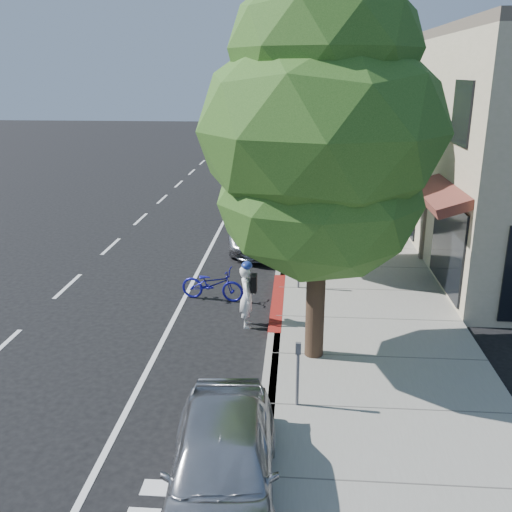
# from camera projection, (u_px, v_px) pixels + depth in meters

# --- Properties ---
(ground) EXTENTS (120.00, 120.00, 0.00)m
(ground) POSITION_uv_depth(u_px,v_px,m) (276.00, 321.00, 14.38)
(ground) COLOR black
(ground) RESTS_ON ground
(sidewalk) EXTENTS (4.60, 56.00, 0.15)m
(sidewalk) POSITION_uv_depth(u_px,v_px,m) (345.00, 234.00, 21.78)
(sidewalk) COLOR gray
(sidewalk) RESTS_ON ground
(curb) EXTENTS (0.30, 56.00, 0.15)m
(curb) POSITION_uv_depth(u_px,v_px,m) (285.00, 233.00, 21.95)
(curb) COLOR #9E998E
(curb) RESTS_ON ground
(curb_red_segment) EXTENTS (0.32, 4.00, 0.15)m
(curb_red_segment) POSITION_uv_depth(u_px,v_px,m) (278.00, 303.00, 15.30)
(curb_red_segment) COLOR maroon
(curb_red_segment) RESTS_ON ground
(storefront_building) EXTENTS (10.00, 36.00, 7.00)m
(storefront_building) POSITION_uv_depth(u_px,v_px,m) (475.00, 122.00, 29.69)
(storefront_building) COLOR beige
(storefront_building) RESTS_ON ground
(street_tree_0) EXTENTS (4.85, 4.85, 7.84)m
(street_tree_0) POSITION_uv_depth(u_px,v_px,m) (321.00, 135.00, 10.93)
(street_tree_0) COLOR black
(street_tree_0) RESTS_ON ground
(street_tree_1) EXTENTS (4.37, 4.37, 7.36)m
(street_tree_1) POSITION_uv_depth(u_px,v_px,m) (314.00, 123.00, 16.70)
(street_tree_1) COLOR black
(street_tree_1) RESTS_ON ground
(street_tree_2) EXTENTS (4.50, 4.50, 7.00)m
(street_tree_2) POSITION_uv_depth(u_px,v_px,m) (310.00, 117.00, 22.48)
(street_tree_2) COLOR black
(street_tree_2) RESTS_ON ground
(street_tree_3) EXTENTS (5.25, 5.25, 8.12)m
(street_tree_3) POSITION_uv_depth(u_px,v_px,m) (309.00, 94.00, 27.97)
(street_tree_3) COLOR black
(street_tree_3) RESTS_ON ground
(street_tree_4) EXTENTS (3.99, 3.99, 6.84)m
(street_tree_4) POSITION_uv_depth(u_px,v_px,m) (307.00, 102.00, 33.87)
(street_tree_4) COLOR black
(street_tree_4) RESTS_ON ground
(street_tree_5) EXTENTS (5.15, 5.15, 7.59)m
(street_tree_5) POSITION_uv_depth(u_px,v_px,m) (306.00, 93.00, 39.47)
(street_tree_5) COLOR black
(street_tree_5) RESTS_ON ground
(cyclist) EXTENTS (0.42, 0.60, 1.56)m
(cyclist) POSITION_uv_depth(u_px,v_px,m) (247.00, 296.00, 13.87)
(cyclist) COLOR white
(cyclist) RESTS_ON ground
(bicycle) EXTENTS (1.83, 0.90, 0.92)m
(bicycle) POSITION_uv_depth(u_px,v_px,m) (212.00, 284.00, 15.58)
(bicycle) COLOR #181596
(bicycle) RESTS_ON ground
(silver_suv) EXTENTS (2.55, 5.43, 1.50)m
(silver_suv) POSITION_uv_depth(u_px,v_px,m) (270.00, 225.00, 20.41)
(silver_suv) COLOR #ACABB0
(silver_suv) RESTS_ON ground
(dark_sedan) EXTENTS (1.73, 4.61, 1.50)m
(dark_sedan) POSITION_uv_depth(u_px,v_px,m) (262.00, 209.00, 22.75)
(dark_sedan) COLOR black
(dark_sedan) RESTS_ON ground
(white_pickup) EXTENTS (2.21, 5.11, 1.47)m
(white_pickup) POSITION_uv_depth(u_px,v_px,m) (279.00, 169.00, 32.25)
(white_pickup) COLOR silver
(white_pickup) RESTS_ON ground
(dark_suv_far) EXTENTS (2.72, 5.61, 1.85)m
(dark_suv_far) POSITION_uv_depth(u_px,v_px,m) (282.00, 153.00, 37.15)
(dark_suv_far) COLOR black
(dark_suv_far) RESTS_ON ground
(near_car_a) EXTENTS (1.86, 4.05, 1.35)m
(near_car_a) POSITION_uv_depth(u_px,v_px,m) (222.00, 465.00, 8.09)
(near_car_a) COLOR #B1B2B6
(near_car_a) RESTS_ON ground
(pedestrian) EXTENTS (0.95, 0.74, 1.94)m
(pedestrian) POSITION_uv_depth(u_px,v_px,m) (348.00, 189.00, 24.87)
(pedestrian) COLOR black
(pedestrian) RESTS_ON sidewalk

